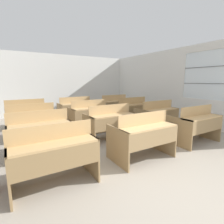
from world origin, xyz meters
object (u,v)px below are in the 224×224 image
(bench_front_right, at_px, (195,124))
(bench_third_center, at_px, (89,114))
(bench_third_right, at_px, (132,110))
(bench_back_right, at_px, (114,105))
(bench_second_right, at_px, (157,115))
(bench_front_left, at_px, (53,154))
(bench_third_left, at_px, (32,120))
(bench_back_left, at_px, (26,113))
(bench_second_center, at_px, (110,122))
(bench_second_left, at_px, (39,132))
(bench_back_center, at_px, (75,109))
(bench_front_center, at_px, (143,136))

(bench_front_right, relative_size, bench_third_center, 1.00)
(bench_third_right, xyz_separation_m, bench_back_right, (0.01, 1.29, 0.00))
(bench_second_right, xyz_separation_m, bench_third_center, (-1.73, 1.28, 0.00))
(bench_front_left, distance_m, bench_front_right, 3.45)
(bench_third_left, height_order, bench_back_left, same)
(bench_front_left, relative_size, bench_third_center, 1.00)
(bench_third_left, height_order, bench_back_right, same)
(bench_second_center, bearing_deg, bench_back_left, 124.27)
(bench_front_left, distance_m, bench_second_left, 1.30)
(bench_front_right, relative_size, bench_second_left, 1.00)
(bench_third_left, height_order, bench_back_center, same)
(bench_second_center, bearing_deg, bench_second_left, -179.50)
(bench_front_center, bearing_deg, bench_third_center, 89.84)
(bench_back_left, bearing_deg, bench_front_right, -48.22)
(bench_front_center, xyz_separation_m, bench_back_center, (-0.01, 3.89, 0.00))
(bench_front_center, xyz_separation_m, bench_third_left, (-1.71, 2.59, 0.00))
(bench_front_right, distance_m, bench_back_left, 5.18)
(bench_third_center, distance_m, bench_back_right, 2.16)
(bench_second_left, relative_size, bench_back_center, 1.00)
(bench_front_left, bearing_deg, bench_second_right, 20.90)
(bench_back_center, bearing_deg, bench_second_left, -123.42)
(bench_front_right, distance_m, bench_third_left, 4.28)
(bench_second_right, distance_m, bench_back_center, 3.10)
(bench_front_left, xyz_separation_m, bench_front_center, (1.72, -0.01, 0.00))
(bench_front_right, xyz_separation_m, bench_back_right, (0.03, 3.87, 0.00))
(bench_front_left, distance_m, bench_back_left, 3.87)
(bench_back_center, bearing_deg, bench_third_left, -142.54)
(bench_front_right, xyz_separation_m, bench_second_left, (-3.43, 1.29, 0.00))
(bench_front_left, relative_size, bench_back_right, 1.00)
(bench_second_left, bearing_deg, bench_front_right, -20.53)
(bench_second_left, distance_m, bench_third_right, 3.68)
(bench_back_left, distance_m, bench_back_right, 3.48)
(bench_front_left, bearing_deg, bench_third_left, 89.63)
(bench_back_center, bearing_deg, bench_second_right, -55.69)
(bench_front_center, xyz_separation_m, bench_third_right, (1.73, 2.60, 0.00))
(bench_second_left, relative_size, bench_third_left, 1.00)
(bench_third_center, bearing_deg, bench_front_center, -90.16)
(bench_front_center, relative_size, bench_front_right, 1.00)
(bench_front_center, xyz_separation_m, bench_front_right, (1.72, 0.02, 0.00))
(bench_second_left, xyz_separation_m, bench_back_right, (3.46, 2.58, 0.00))
(bench_second_right, relative_size, bench_back_center, 1.00)
(bench_third_right, xyz_separation_m, bench_back_center, (-1.74, 1.29, 0.00))
(bench_back_right, bearing_deg, bench_second_right, -90.18)
(bench_front_center, distance_m, bench_third_center, 2.61)
(bench_front_center, bearing_deg, bench_front_left, 179.78)
(bench_second_right, xyz_separation_m, bench_third_left, (-3.45, 1.26, 0.00))
(bench_third_right, bearing_deg, bench_back_center, 143.49)
(bench_second_left, distance_m, bench_second_right, 3.45)
(bench_back_right, bearing_deg, bench_third_left, -159.32)
(bench_back_center, height_order, bench_back_right, same)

